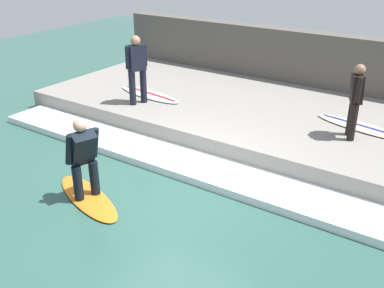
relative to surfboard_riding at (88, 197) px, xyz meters
The scene contains 10 objects.
ground_plane 1.51m from the surfboard_riding, 45.12° to the right, with size 28.00×28.00×0.00m, color #2D564C.
concrete_ledge 4.76m from the surfboard_riding, 12.95° to the right, with size 4.40×11.09×0.47m, color gray.
back_wall 7.23m from the surfboard_riding, ahead, with size 0.50×11.65×1.87m, color #544F49.
wave_foam_crest 2.20m from the surfboard_riding, 29.01° to the right, with size 1.03×10.54×0.15m, color silver.
surfboard_riding is the anchor object (origin of this frame).
surfer_riding 0.83m from the surfboard_riding, 45.00° to the right, with size 0.54×0.57×1.44m.
surfer_waiting_near 3.88m from the surfboard_riding, 25.96° to the left, with size 0.52×0.37×1.63m.
surfboard_waiting_near 4.27m from the surfboard_riding, 24.29° to the left, with size 0.80×2.06×0.07m.
surfer_waiting_far 5.36m from the surfboard_riding, 38.31° to the right, with size 0.48×0.35×1.50m.
surfboard_waiting_far 5.77m from the surfboard_riding, 35.33° to the right, with size 0.93×2.15×0.07m.
Camera 1 is at (-5.57, -4.16, 4.14)m, focal length 42.00 mm.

